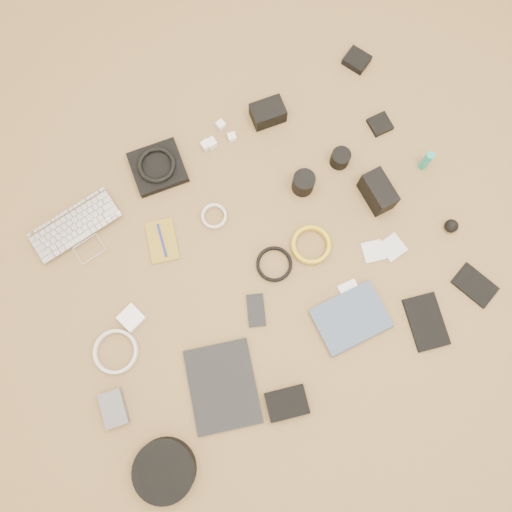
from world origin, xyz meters
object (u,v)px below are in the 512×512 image
headphone_case (165,471)px  paperback (363,342)px  laptop (82,236)px  dslr_camera (268,113)px  tablet (223,386)px  phone (256,310)px

headphone_case → paperback: 0.75m
laptop → dslr_camera: (0.78, 0.07, 0.02)m
tablet → headphone_case: (-0.28, -0.13, 0.02)m
paperback → phone: bearing=47.3°
headphone_case → paperback: headphone_case is taller
phone → headphone_case: 0.58m
tablet → phone: tablet is taller
laptop → dslr_camera: dslr_camera is taller
dslr_camera → tablet: dslr_camera is taller
laptop → paperback: (0.65, -0.79, -0.00)m
phone → paperback: size_ratio=0.48×
phone → paperback: 0.37m
phone → headphone_case: headphone_case is taller
laptop → phone: 0.65m
tablet → dslr_camera: bearing=69.1°
dslr_camera → headphone_case: size_ratio=0.60×
tablet → headphone_case: 0.31m
dslr_camera → headphone_case: dslr_camera is taller
dslr_camera → paperback: (-0.14, -0.86, -0.02)m
paperback → headphone_case: bearing=95.5°
phone → paperback: (0.25, -0.27, 0.01)m
laptop → paperback: size_ratio=1.34×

